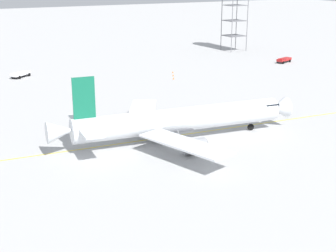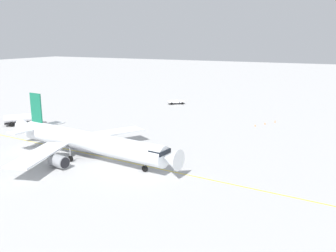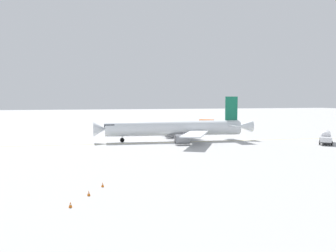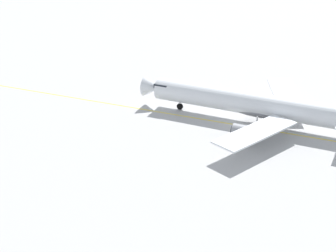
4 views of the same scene
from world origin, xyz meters
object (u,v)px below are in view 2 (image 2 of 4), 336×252
(safety_cone_near, at_px, (255,125))
(safety_cone_far, at_px, (275,121))
(fuel_tanker_truck, at_px, (22,119))
(pushback_tug_truck, at_px, (176,102))
(safety_cone_mid, at_px, (265,123))
(airliner_main, at_px, (87,142))

(safety_cone_near, bearing_deg, safety_cone_far, 152.35)
(safety_cone_near, bearing_deg, fuel_tanker_truck, -64.22)
(safety_cone_near, distance_m, safety_cone_far, 7.76)
(pushback_tug_truck, distance_m, safety_cone_mid, 37.86)
(pushback_tug_truck, bearing_deg, safety_cone_mid, -65.02)
(fuel_tanker_truck, xyz_separation_m, safety_cone_far, (-33.02, 57.73, -1.31))
(safety_cone_near, bearing_deg, safety_cone_mid, 152.35)
(airliner_main, bearing_deg, fuel_tanker_truck, 163.63)
(fuel_tanker_truck, height_order, safety_cone_near, fuel_tanker_truck)
(fuel_tanker_truck, bearing_deg, safety_cone_near, -23.35)
(airliner_main, bearing_deg, safety_cone_mid, 68.13)
(safety_cone_mid, bearing_deg, pushback_tug_truck, -116.03)
(pushback_tug_truck, bearing_deg, airliner_main, -118.72)
(fuel_tanker_truck, distance_m, safety_cone_far, 66.51)
(fuel_tanker_truck, bearing_deg, safety_cone_mid, -21.32)
(pushback_tug_truck, height_order, safety_cone_near, pushback_tug_truck)
(airliner_main, height_order, pushback_tug_truck, airliner_main)
(fuel_tanker_truck, distance_m, safety_cone_near, 60.12)
(safety_cone_mid, bearing_deg, safety_cone_near, -27.65)
(pushback_tug_truck, height_order, fuel_tanker_truck, fuel_tanker_truck)
(fuel_tanker_truck, bearing_deg, airliner_main, -71.88)
(airliner_main, xyz_separation_m, pushback_tug_truck, (-59.78, -10.82, -2.28))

